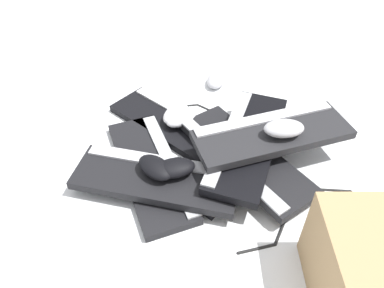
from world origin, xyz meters
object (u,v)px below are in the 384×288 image
Objects in this scene: keyboard_3 at (244,157)px; keyboard_5 at (247,141)px; keyboard_4 at (156,178)px; cardboard_box at (384,270)px; mouse_1 at (284,128)px; keyboard_6 at (272,134)px; mouse_2 at (174,168)px; mouse_5 at (216,80)px; mouse_0 at (182,118)px; keyboard_2 at (151,169)px; mouse_4 at (155,167)px; mouse_3 at (176,114)px; keyboard_0 at (240,159)px; keyboard_1 at (173,125)px.

keyboard_5 is (-0.00, 0.03, 0.03)m from keyboard_3.
cardboard_box is at bearing -8.91° from keyboard_4.
keyboard_5 is at bearing 161.35° from mouse_1.
keyboard_6 reaches higher than keyboard_3.
mouse_5 is (-0.07, 0.52, -0.06)m from mouse_2.
keyboard_5 is 1.04× the size of keyboard_6.
keyboard_6 is at bearing 133.46° from mouse_1.
keyboard_5 is 4.07× the size of mouse_0.
keyboard_2 is 0.21m from mouse_0.
keyboard_5 is 0.27m from mouse_4.
mouse_3 is 1.00× the size of mouse_5.
mouse_2 is 0.53m from mouse_5.
keyboard_0 is at bearing -100.13° from mouse_3.
keyboard_4 is 0.34m from keyboard_6.
keyboard_1 is 0.33m from keyboard_6.
keyboard_0 is at bearing -116.63° from keyboard_5.
mouse_4 reaches higher than mouse_0.
mouse_0 is 0.69m from cardboard_box.
mouse_5 is (-0.22, 0.34, -0.05)m from keyboard_5.
keyboard_6 reaches higher than mouse_4.
mouse_2 and mouse_4 have the same top height.
mouse_0 is at bearing 150.11° from cardboard_box.
mouse_1 is 0.41m from cardboard_box.
cardboard_box is at bearing -28.45° from keyboard_1.
cardboard_box is at bearing -111.29° from mouse_3.
cardboard_box is (0.60, -0.14, 0.09)m from keyboard_2.
keyboard_4 is at bearing 37.44° from mouse_0.
keyboard_4 is at bearing -134.37° from keyboard_0.
keyboard_2 is at bearing -148.84° from keyboard_6.
keyboard_0 is 1.08× the size of keyboard_6.
mouse_4 is at bearing -138.85° from keyboard_6.
mouse_1 is (0.09, 0.05, 0.10)m from keyboard_3.
keyboard_5 is 4.07× the size of mouse_2.
cardboard_box is (0.58, -0.63, 0.08)m from mouse_5.
mouse_3 is at bearing -14.33° from mouse_5.
keyboard_6 is 0.34m from mouse_4.
mouse_5 is at bearing -153.00° from mouse_0.
keyboard_1 is 0.26m from mouse_4.
keyboard_6 reaches higher than mouse_2.
keyboard_4 is at bearing -158.28° from mouse_3.
mouse_2 is (-0.15, -0.18, 0.01)m from keyboard_5.
mouse_3 is at bearing 150.23° from cardboard_box.
keyboard_3 is 4.11× the size of mouse_0.
mouse_4 reaches higher than mouse_5.
keyboard_6 is 1.65× the size of cardboard_box.
keyboard_6 is (0.29, 0.18, 0.09)m from keyboard_2.
mouse_3 reaches higher than keyboard_0.
keyboard_5 reaches higher than mouse_3.
keyboard_1 is at bearing 175.84° from keyboard_6.
cardboard_box reaches higher than mouse_2.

